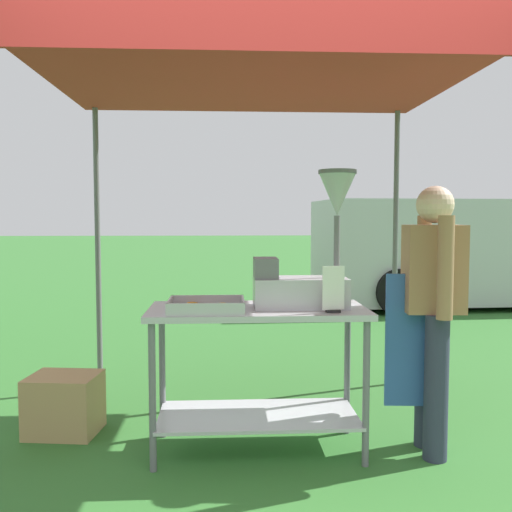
# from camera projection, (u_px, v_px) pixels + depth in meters

# --- Properties ---
(ground_plane) EXTENTS (70.00, 70.00, 0.00)m
(ground_plane) POSITION_uv_depth(u_px,v_px,m) (241.00, 316.00, 8.10)
(ground_plane) COLOR #33702D
(stall_canopy) EXTENTS (2.67, 2.51, 2.35)m
(stall_canopy) POSITION_uv_depth(u_px,v_px,m) (257.00, 77.00, 3.37)
(stall_canopy) COLOR slate
(stall_canopy) RESTS_ON ground
(donut_cart) EXTENTS (1.31, 0.60, 0.88)m
(donut_cart) POSITION_uv_depth(u_px,v_px,m) (258.00, 349.00, 3.39)
(donut_cart) COLOR #B7B7BC
(donut_cart) RESTS_ON ground
(donut_tray) EXTENTS (0.44, 0.33, 0.07)m
(donut_tray) POSITION_uv_depth(u_px,v_px,m) (206.00, 308.00, 3.24)
(donut_tray) COLOR #B7B7BC
(donut_tray) RESTS_ON donut_cart
(donut_fryer) EXTENTS (0.61, 0.28, 0.83)m
(donut_fryer) POSITION_uv_depth(u_px,v_px,m) (308.00, 262.00, 3.38)
(donut_fryer) COLOR #B7B7BC
(donut_fryer) RESTS_ON donut_cart
(menu_sign) EXTENTS (0.13, 0.05, 0.27)m
(menu_sign) POSITION_uv_depth(u_px,v_px,m) (333.00, 292.00, 3.20)
(menu_sign) COLOR black
(menu_sign) RESTS_ON donut_cart
(vendor) EXTENTS (0.46, 0.54, 1.61)m
(vendor) POSITION_uv_depth(u_px,v_px,m) (432.00, 305.00, 3.35)
(vendor) COLOR #2D3347
(vendor) RESTS_ON ground
(supply_crate) EXTENTS (0.48, 0.41, 0.39)m
(supply_crate) POSITION_uv_depth(u_px,v_px,m) (64.00, 404.00, 3.70)
(supply_crate) COLOR tan
(supply_crate) RESTS_ON ground
(van_silver) EXTENTS (4.90, 2.26, 1.69)m
(van_silver) POSITION_uv_depth(u_px,v_px,m) (468.00, 251.00, 9.18)
(van_silver) COLOR #BCBCC1
(van_silver) RESTS_ON ground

